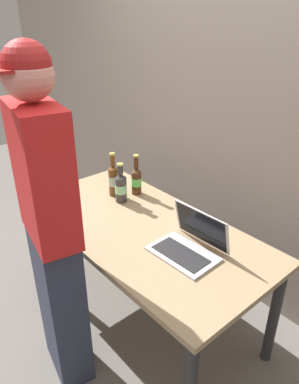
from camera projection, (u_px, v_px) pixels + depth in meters
ground_plane at (142, 314)px, 2.42m from camera, size 8.00×8.00×0.00m
desk at (141, 237)px, 2.14m from camera, size 1.59×0.79×0.71m
laptop at (190, 243)px, 1.86m from camera, size 0.36×0.29×0.22m
beer_bottle_dark at (113, 179)px, 2.39m from camera, size 0.07×0.07×0.30m
beer_bottle_green at (121, 187)px, 2.32m from camera, size 0.08×0.08×0.27m
beer_bottle_amber at (136, 180)px, 2.42m from camera, size 0.07×0.07×0.28m
person_figure at (51, 232)px, 1.68m from camera, size 0.43×0.31×1.74m
coffee_mug at (193, 219)px, 2.08m from camera, size 0.11×0.07×0.09m
back_wall at (232, 104)px, 2.27m from camera, size 6.00×0.10×2.60m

